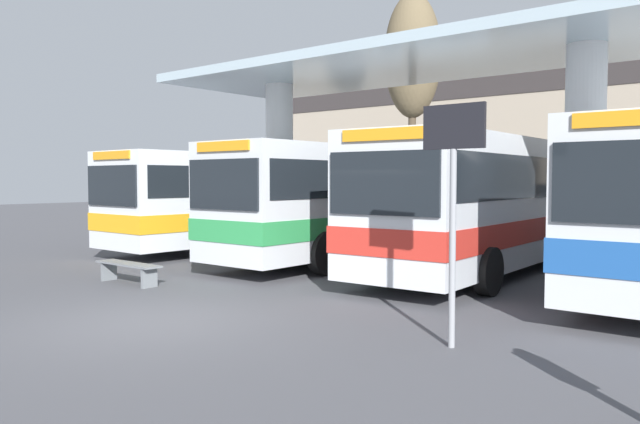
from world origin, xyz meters
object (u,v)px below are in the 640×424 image
at_px(waiting_bench_near_pillar, 128,268).
at_px(transit_bus_left_bay, 272,196).
at_px(poplar_tree_behind_left, 413,58).
at_px(info_sign_platform, 453,176).
at_px(transit_bus_right_bay, 489,199).
at_px(transit_bus_center_bay, 366,197).

bearing_deg(waiting_bench_near_pillar, transit_bus_left_bay, 111.86).
bearing_deg(poplar_tree_behind_left, transit_bus_left_bay, -103.61).
height_order(info_sign_platform, poplar_tree_behind_left, poplar_tree_behind_left).
xyz_separation_m(transit_bus_right_bay, poplar_tree_behind_left, (-6.89, 7.84, 5.46)).
relative_size(transit_bus_center_bay, transit_bus_right_bay, 1.09).
height_order(transit_bus_left_bay, waiting_bench_near_pillar, transit_bus_left_bay).
relative_size(waiting_bench_near_pillar, poplar_tree_behind_left, 0.19).
bearing_deg(transit_bus_center_bay, transit_bus_left_bay, -9.86).
bearing_deg(info_sign_platform, transit_bus_center_bay, 131.81).
height_order(transit_bus_left_bay, poplar_tree_behind_left, poplar_tree_behind_left).
bearing_deg(transit_bus_center_bay, transit_bus_right_bay, 174.77).
relative_size(waiting_bench_near_pillar, info_sign_platform, 0.58).
distance_m(transit_bus_center_bay, transit_bus_right_bay, 3.96).
relative_size(transit_bus_left_bay, waiting_bench_near_pillar, 6.55).
bearing_deg(transit_bus_left_bay, info_sign_platform, 145.16).
relative_size(info_sign_platform, poplar_tree_behind_left, 0.33).
bearing_deg(transit_bus_center_bay, waiting_bench_near_pillar, 79.04).
height_order(transit_bus_right_bay, info_sign_platform, info_sign_platform).
distance_m(transit_bus_right_bay, poplar_tree_behind_left, 11.78).
bearing_deg(transit_bus_left_bay, poplar_tree_behind_left, -102.28).
height_order(transit_bus_left_bay, info_sign_platform, info_sign_platform).
bearing_deg(poplar_tree_behind_left, info_sign_platform, -57.32).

